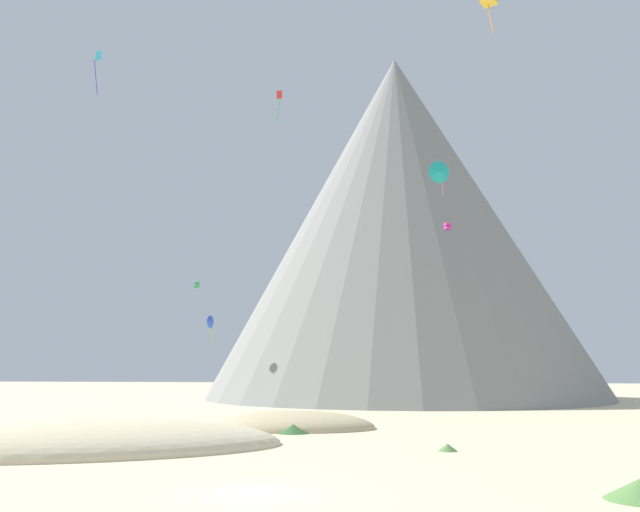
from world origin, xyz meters
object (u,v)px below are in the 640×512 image
kite_blue_low (212,322)px  kite_teal_high (439,172)px  bush_low_patch (448,447)px  rock_massif (402,225)px  kite_magenta_mid (448,226)px  bush_far_right (48,438)px  kite_cyan_high (97,64)px  bush_far_left (293,428)px  kite_green_mid (197,285)px  kite_red_high (279,100)px

kite_blue_low → kite_teal_high: bearing=-49.7°
kite_teal_high → bush_low_patch: bearing=-117.5°
rock_massif → kite_magenta_mid: (5.99, -25.02, -6.41)m
bush_far_right → kite_magenta_mid: size_ratio=1.43×
kite_cyan_high → bush_far_right: bearing=173.3°
bush_far_left → kite_magenta_mid: (14.29, 32.80, 22.75)m
bush_far_right → kite_cyan_high: bearing=115.5°
bush_far_left → kite_blue_low: (-9.93, 10.21, 8.78)m
bush_far_left → kite_cyan_high: size_ratio=0.55×
kite_green_mid → kite_magenta_mid: bearing=67.0°
kite_teal_high → kite_magenta_mid: (1.51, 11.26, -3.79)m
kite_magenta_mid → kite_red_high: bearing=113.8°
kite_green_mid → kite_cyan_high: bearing=-19.5°
bush_far_left → bush_far_right: size_ratio=1.77×
bush_low_patch → kite_cyan_high: (-32.75, 16.04, 35.20)m
bush_far_right → kite_teal_high: (27.22, 30.04, 26.57)m
bush_far_right → kite_teal_high: 48.47m
kite_green_mid → kite_magenta_mid: (35.18, -3.54, 6.61)m
bush_low_patch → kite_green_mid: size_ratio=1.14×
kite_teal_high → kite_blue_low: size_ratio=1.44×
kite_magenta_mid → kite_blue_low: bearing=109.1°
kite_red_high → kite_green_mid: (-16.75, 23.81, -16.14)m
bush_low_patch → kite_magenta_mid: bearing=85.1°
kite_green_mid → rock_massif: bearing=109.1°
bush_low_patch → kite_blue_low: kite_blue_low is taller
kite_blue_low → kite_magenta_mid: 35.94m
kite_teal_high → kite_cyan_high: (-34.78, -14.20, 8.50)m
bush_far_right → kite_cyan_high: 39.22m
rock_massif → kite_magenta_mid: size_ratio=67.19×
rock_massif → kite_teal_high: (4.48, -36.28, -2.62)m
kite_green_mid → bush_far_right: bearing=-9.1°
kite_teal_high → kite_green_mid: (-33.67, 14.81, -10.40)m
bush_far_left → kite_red_high: (-4.15, 12.53, 32.27)m
kite_magenta_mid → kite_teal_high: bearing=148.4°
bush_low_patch → kite_blue_low: (-20.67, 18.91, 8.94)m
kite_teal_high → kite_red_high: 20.01m
rock_massif → bush_far_left: bearing=-98.2°
kite_blue_low → kite_cyan_high: bearing=117.2°
bush_far_left → rock_massif: rock_massif is taller
kite_red_high → kite_cyan_high: kite_cyan_high is taller
bush_far_left → kite_red_high: kite_red_high is taller
bush_far_right → kite_green_mid: size_ratio=1.48×
kite_blue_low → kite_green_mid: bearing=36.6°
kite_blue_low → rock_massif: bearing=-7.1°
bush_far_right → kite_magenta_mid: bearing=55.2°
bush_far_left → kite_cyan_high: (-22.00, 7.34, 35.04)m
kite_teal_high → kite_red_high: kite_red_high is taller
bush_far_right → kite_magenta_mid: 55.23m
kite_cyan_high → bush_far_left: bearing=-140.7°
bush_far_left → kite_green_mid: kite_green_mid is taller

